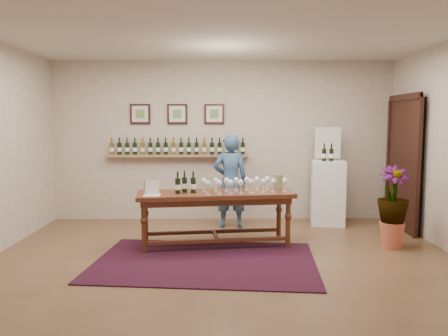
{
  "coord_description": "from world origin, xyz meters",
  "views": [
    {
      "loc": [
        -0.08,
        -5.25,
        1.73
      ],
      "look_at": [
        0.0,
        0.8,
        1.1
      ],
      "focal_mm": 35.0,
      "sensor_mm": 36.0,
      "label": 1
    }
  ],
  "objects_px": {
    "display_pedestal": "(328,193)",
    "person": "(230,181)",
    "potted_plant": "(393,207)",
    "tasting_table": "(215,200)"
  },
  "relations": [
    {
      "from": "display_pedestal",
      "to": "person",
      "type": "relative_size",
      "value": 0.7
    },
    {
      "from": "potted_plant",
      "to": "person",
      "type": "distance_m",
      "value": 2.53
    },
    {
      "from": "person",
      "to": "potted_plant",
      "type": "bearing_deg",
      "value": 150.66
    },
    {
      "from": "person",
      "to": "display_pedestal",
      "type": "bearing_deg",
      "value": -173.03
    },
    {
      "from": "potted_plant",
      "to": "display_pedestal",
      "type": "bearing_deg",
      "value": 110.67
    },
    {
      "from": "potted_plant",
      "to": "person",
      "type": "bearing_deg",
      "value": 151.09
    },
    {
      "from": "display_pedestal",
      "to": "potted_plant",
      "type": "height_order",
      "value": "display_pedestal"
    },
    {
      "from": "tasting_table",
      "to": "person",
      "type": "xyz_separation_m",
      "value": [
        0.24,
        1.08,
        0.12
      ]
    },
    {
      "from": "tasting_table",
      "to": "potted_plant",
      "type": "distance_m",
      "value": 2.45
    },
    {
      "from": "display_pedestal",
      "to": "potted_plant",
      "type": "distance_m",
      "value": 1.53
    }
  ]
}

